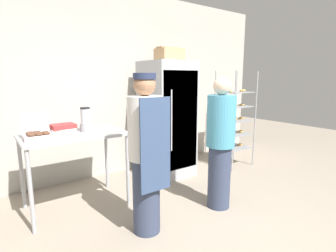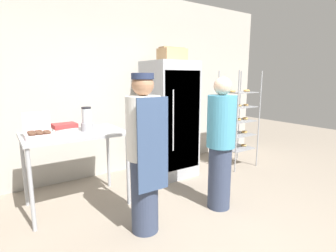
% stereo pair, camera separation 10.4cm
% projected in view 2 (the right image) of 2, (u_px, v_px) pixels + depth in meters
% --- Properties ---
extents(ground_plane, '(14.00, 14.00, 0.00)m').
position_uv_depth(ground_plane, '(208.00, 232.00, 2.74)').
color(ground_plane, gray).
extents(back_wall, '(6.40, 0.12, 2.97)m').
position_uv_depth(back_wall, '(117.00, 84.00, 4.35)').
color(back_wall, '#ADA89E').
rests_on(back_wall, ground_plane).
extents(refrigerator, '(0.70, 0.78, 1.85)m').
position_uv_depth(refrigerator, '(169.00, 119.00, 4.27)').
color(refrigerator, '#9EA0A5').
rests_on(refrigerator, ground_plane).
extents(baking_rack, '(0.59, 0.48, 1.71)m').
position_uv_depth(baking_rack, '(238.00, 120.00, 4.68)').
color(baking_rack, '#93969B').
rests_on(baking_rack, ground_plane).
extents(prep_counter, '(1.17, 0.75, 0.94)m').
position_uv_depth(prep_counter, '(75.00, 141.00, 3.19)').
color(prep_counter, '#9EA0A5').
rests_on(prep_counter, ground_plane).
extents(donut_box, '(0.29, 0.24, 0.28)m').
position_uv_depth(donut_box, '(39.00, 134.00, 2.87)').
color(donut_box, silver).
rests_on(donut_box, prep_counter).
extents(blender_pitcher, '(0.14, 0.14, 0.30)m').
position_uv_depth(blender_pitcher, '(87.00, 120.00, 3.25)').
color(blender_pitcher, '#99999E').
rests_on(blender_pitcher, prep_counter).
extents(binder_stack, '(0.29, 0.24, 0.10)m').
position_uv_depth(binder_stack, '(65.00, 127.00, 3.23)').
color(binder_stack, silver).
rests_on(binder_stack, prep_counter).
extents(cardboard_storage_box, '(0.42, 0.31, 0.22)m').
position_uv_depth(cardboard_storage_box, '(172.00, 55.00, 4.22)').
color(cardboard_storage_box, tan).
rests_on(cardboard_storage_box, refrigerator).
extents(person_baker, '(0.35, 0.36, 1.64)m').
position_uv_depth(person_baker, '(144.00, 153.00, 2.62)').
color(person_baker, '#333D56').
rests_on(person_baker, ground_plane).
extents(person_customer, '(0.34, 0.34, 1.60)m').
position_uv_depth(person_customer, '(221.00, 143.00, 3.13)').
color(person_customer, '#333D56').
rests_on(person_customer, ground_plane).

